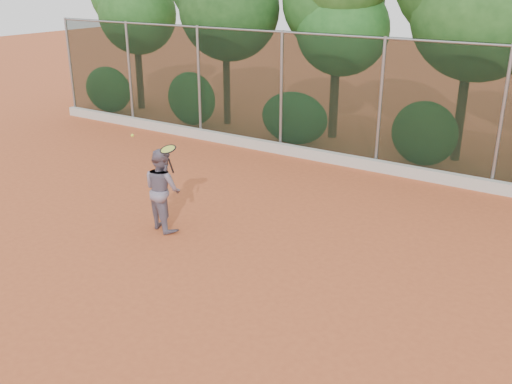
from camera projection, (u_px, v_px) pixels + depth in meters
The scene contains 6 objects.
ground at pixel (225, 275), 10.03m from camera, with size 80.00×80.00×0.00m, color #BB552C.
concrete_curb at pixel (373, 165), 15.33m from camera, with size 24.00×0.20×0.30m, color beige.
tennis_player at pixel (163, 189), 11.60m from camera, with size 0.83×0.65×1.71m, color slate.
chainlink_fence at pixel (380, 101), 14.86m from camera, with size 24.09×0.09×3.50m.
tennis_racket at pixel (168, 151), 10.96m from camera, with size 0.37×0.37×0.58m.
tennis_ball_in_flight at pixel (132, 135), 12.45m from camera, with size 0.07×0.07×0.07m.
Camera 1 is at (5.25, -7.14, 4.97)m, focal length 40.00 mm.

